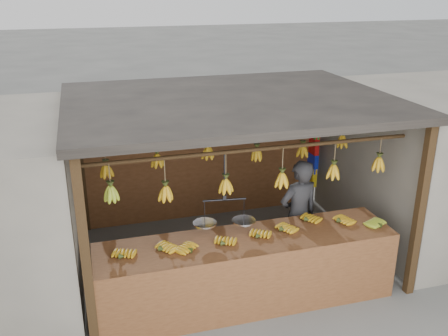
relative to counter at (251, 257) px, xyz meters
name	(u,v)px	position (x,y,z in m)	size (l,w,h in m)	color
ground	(230,257)	(0.10, 1.23, -0.72)	(80.00, 80.00, 0.00)	#5B5B57
stall	(223,123)	(0.10, 1.56, 1.26)	(4.30, 3.30, 2.40)	black
neighbor_right	(446,161)	(3.70, 1.23, 0.43)	(3.00, 3.00, 2.30)	slate
counter	(251,257)	(0.00, 0.00, 0.00)	(3.70, 0.84, 0.96)	brown
hanging_bananas	(231,154)	(0.11, 1.23, 0.90)	(3.60, 2.25, 0.39)	#92A523
balance_scale	(224,219)	(-0.27, 0.23, 0.44)	(0.75, 0.34, 0.90)	black
vendor	(298,215)	(0.93, 0.72, 0.09)	(0.59, 0.39, 1.61)	#262628
bag_bundles	(313,153)	(2.04, 2.58, 0.28)	(0.08, 0.26, 1.23)	#199926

